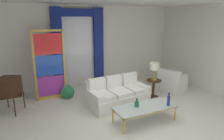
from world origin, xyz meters
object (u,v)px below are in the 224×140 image
couch_white_long (117,95)px  round_side_table (153,87)px  bottle_crystal_tall (137,104)px  peacock_figurine (69,93)px  bottle_blue_decanter (169,100)px  table_lamp_brass (155,67)px  vintage_tv (9,87)px  armchair_white (172,83)px  coffee_table (145,108)px  stained_glass_divider (50,67)px

couch_white_long → round_side_table: size_ratio=3.08×
bottle_crystal_tall → couch_white_long: bearing=88.4°
peacock_figurine → bottle_blue_decanter: bearing=-51.7°
bottle_blue_decanter → table_lamp_brass: 1.63m
vintage_tv → table_lamp_brass: (4.20, -0.82, 0.30)m
couch_white_long → armchair_white: couch_white_long is taller
armchair_white → table_lamp_brass: (-0.97, -0.24, 0.74)m
coffee_table → peacock_figurine: bearing=121.5°
stained_glass_divider → bottle_blue_decanter: bearing=-48.9°
couch_white_long → stained_glass_divider: 2.26m
bottle_crystal_tall → vintage_tv: 3.46m
coffee_table → round_side_table: round_side_table is taller
table_lamp_brass → armchair_white: bearing=13.7°
coffee_table → table_lamp_brass: bearing=46.1°
round_side_table → peacock_figurine: bearing=158.2°
bottle_crystal_tall → round_side_table: (1.36, 1.15, -0.14)m
round_side_table → couch_white_long: bearing=179.1°
couch_white_long → vintage_tv: (-2.87, 0.79, 0.42)m
bottle_blue_decanter → round_side_table: size_ratio=0.59×
couch_white_long → peacock_figurine: size_ratio=3.06×
coffee_table → peacock_figurine: 2.63m
coffee_table → table_lamp_brass: size_ratio=2.72×
bottle_crystal_tall → vintage_tv: bearing=145.3°
table_lamp_brass → bottle_blue_decanter: bearing=-113.1°
peacock_figurine → round_side_table: size_ratio=1.01×
armchair_white → couch_white_long: bearing=-174.7°
round_side_table → vintage_tv: bearing=169.0°
table_lamp_brass → round_side_table: bearing=90.0°
armchair_white → peacock_figurine: size_ratio=1.77×
couch_white_long → bottle_blue_decanter: 1.64m
vintage_tv → peacock_figurine: 1.74m
vintage_tv → table_lamp_brass: 4.29m
bottle_crystal_tall → stained_glass_divider: bearing=123.8°
round_side_table → table_lamp_brass: size_ratio=1.04×
stained_glass_divider → table_lamp_brass: bearing=-23.7°
armchair_white → round_side_table: size_ratio=1.78×
coffee_table → peacock_figurine: (-1.37, 2.24, -0.16)m
coffee_table → stained_glass_divider: bearing=125.9°
vintage_tv → stained_glass_divider: bearing=23.3°
stained_glass_divider → coffee_table: bearing=-54.1°
coffee_table → stained_glass_divider: 3.22m
couch_white_long → stained_glass_divider: (-1.69, 1.30, 0.75)m
stained_glass_divider → couch_white_long: bearing=-37.7°
bottle_blue_decanter → peacock_figurine: bottle_blue_decanter is taller
coffee_table → stained_glass_divider: stained_glass_divider is taller
peacock_figurine → coffee_table: bearing=-58.5°
couch_white_long → bottle_blue_decanter: (0.72, -1.45, 0.25)m
stained_glass_divider → bottle_crystal_tall: bearing=-56.2°
bottle_crystal_tall → table_lamp_brass: size_ratio=0.41×
peacock_figurine → table_lamp_brass: (2.54, -1.02, 0.81)m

